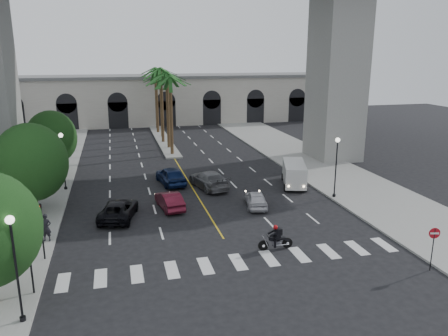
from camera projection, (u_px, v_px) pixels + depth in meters
ground at (231, 251)px, 27.71m from camera, size 140.00×140.00×0.00m
sidewalk_left at (22, 196)px, 38.19m from camera, size 8.00×100.00×0.15m
sidewalk_right at (333, 174)px, 45.31m from camera, size 8.00×100.00×0.15m
median at (163, 139)px, 63.31m from camera, size 2.00×24.00×0.20m
pier_building at (151, 99)px, 78.19m from camera, size 71.00×10.50×8.50m
palm_a at (170, 80)px, 51.65m from camera, size 3.20×3.20×10.30m
palm_b at (167, 76)px, 55.36m from camera, size 3.20×3.20×10.60m
palm_c at (161, 78)px, 59.15m from camera, size 3.20×3.20×10.10m
palm_d at (160, 72)px, 62.80m from camera, size 3.20×3.20×10.90m
palm_e at (156, 74)px, 66.61m from camera, size 3.20×3.20×10.40m
palm_f at (155, 71)px, 70.36m from camera, size 3.20×3.20×10.70m
street_tree_mid at (31, 162)px, 32.93m from camera, size 5.44×5.44×7.21m
street_tree_far at (51, 138)px, 44.26m from camera, size 5.04×5.04×6.68m
lamp_post_left_near at (15, 260)px, 19.49m from camera, size 0.40×0.40×5.35m
lamp_post_left_far at (63, 156)px, 39.18m from camera, size 0.40×0.40×5.35m
lamp_post_right at (336, 162)px, 37.10m from camera, size 0.40×0.40×5.35m
traffic_signal_near at (29, 251)px, 22.04m from camera, size 0.25×0.18×3.65m
traffic_signal_far at (41, 222)px, 25.79m from camera, size 0.25×0.18×3.65m
motorcycle_rider at (277, 238)px, 27.86m from camera, size 2.31×0.62×1.66m
car_a at (256, 199)px, 35.63m from camera, size 2.26×4.15×1.34m
car_b at (170, 200)px, 35.21m from camera, size 2.09×4.41×1.40m
car_c at (119, 210)px, 33.11m from camera, size 3.46×5.47×1.41m
car_d at (209, 180)px, 40.66m from camera, size 3.31×5.88×1.61m
car_e at (171, 175)px, 41.83m from camera, size 2.78×5.24×1.70m
cargo_van at (294, 173)px, 41.22m from camera, size 3.44×5.50×2.20m
pedestrian_a at (46, 228)px, 28.69m from camera, size 0.76×0.58×1.85m
pedestrian_b at (22, 208)px, 32.47m from camera, size 1.13×1.08×1.83m
do_not_enter_sign at (434, 240)px, 24.80m from camera, size 0.63×0.19×2.64m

